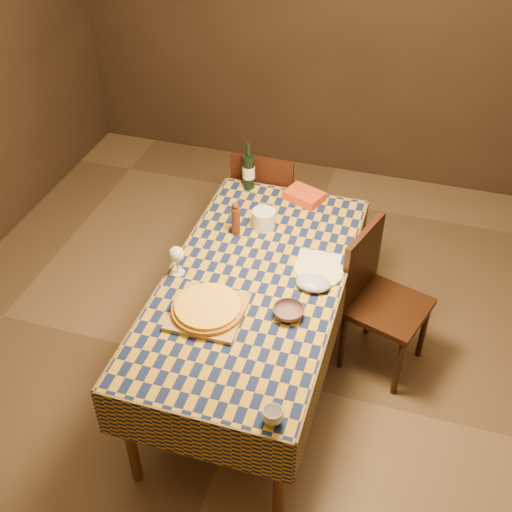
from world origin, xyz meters
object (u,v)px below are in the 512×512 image
cutting_board (208,312)px  white_plate (319,272)px  chair_far (267,202)px  wine_bottle (249,171)px  chair_right (377,293)px  dining_table (253,291)px  pizza (208,308)px  bowl (288,312)px

cutting_board → white_plate: (0.47, 0.46, -0.00)m
chair_far → wine_bottle: bearing=-105.5°
chair_right → dining_table: bearing=-149.6°
wine_bottle → pizza: bearing=-82.6°
cutting_board → wine_bottle: size_ratio=1.13×
wine_bottle → chair_right: wine_bottle is taller
bowl → chair_right: (0.39, 0.57, -0.27)m
cutting_board → chair_far: chair_far is taller
cutting_board → dining_table: bearing=64.7°
bowl → chair_far: (-0.48, 1.28, -0.27)m
dining_table → white_plate: white_plate is taller
chair_right → chair_far: bearing=140.8°
cutting_board → bowl: 0.40m
pizza → chair_far: (-0.09, 1.38, -0.29)m
cutting_board → chair_right: bearing=41.0°
wine_bottle → chair_far: (0.06, 0.22, -0.37)m
white_plate → cutting_board: bearing=-135.2°
pizza → chair_far: size_ratio=0.45×
chair_far → dining_table: bearing=-77.7°
chair_right → bowl: bearing=-124.0°
dining_table → chair_far: bearing=102.3°
dining_table → pizza: bearing=-115.3°
pizza → white_plate: 0.66m
dining_table → chair_far: chair_far is taller
chair_far → chair_right: size_ratio=1.00×
wine_bottle → chair_far: size_ratio=0.34×
pizza → white_plate: size_ratio=1.64×
pizza → white_plate: pizza is taller
pizza → chair_right: chair_right is taller
wine_bottle → white_plate: bearing=-48.5°
cutting_board → white_plate: 0.66m
white_plate → chair_far: size_ratio=0.27×
cutting_board → bowl: bowl is taller
dining_table → chair_right: 0.75m
white_plate → chair_far: chair_far is taller
pizza → bowl: size_ratio=2.64×
chair_far → cutting_board: bearing=-86.2°
cutting_board → chair_far: 1.41m
bowl → chair_right: bearing=56.0°
white_plate → chair_right: size_ratio=0.27×
cutting_board → chair_right: size_ratio=0.38×
dining_table → wine_bottle: (-0.30, 0.86, 0.19)m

